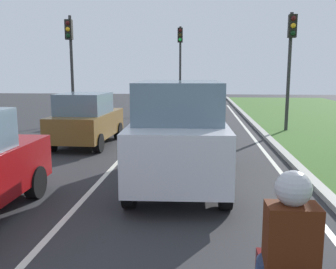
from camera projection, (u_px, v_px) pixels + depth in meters
ground_plane at (153, 146)px, 12.69m from camera, size 60.00×60.00×0.00m
lane_line_center at (133, 145)px, 12.74m from camera, size 0.12×32.00×0.01m
lane_line_right_edge at (261, 147)px, 12.38m from camera, size 0.12×32.00×0.01m
curb_right at (276, 146)px, 12.33m from camera, size 0.24×48.00×0.12m
car_suv_ahead at (179, 133)px, 8.15m from camera, size 2.11×4.57×2.28m
car_hatchback_far at (87, 119)px, 12.69m from camera, size 1.81×3.74×1.78m
rider_person at (290, 239)px, 2.90m from camera, size 0.50×0.40×1.16m
traffic_light_near_right at (291, 50)px, 15.04m from camera, size 0.32×0.50×4.83m
traffic_light_overhead_left at (70, 51)px, 17.36m from camera, size 0.32×0.50×5.05m
traffic_light_far_median at (180, 53)px, 23.70m from camera, size 0.32×0.50×5.31m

